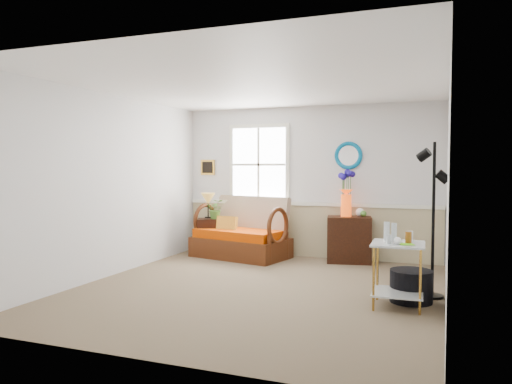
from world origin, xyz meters
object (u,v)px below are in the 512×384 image
(loveseat, at_px, (240,227))
(cabinet, at_px, (349,239))
(floor_lamp, at_px, (433,220))
(lamp_stand, at_px, (208,237))
(ottoman, at_px, (411,286))
(side_table, at_px, (398,275))

(loveseat, relative_size, cabinet, 2.12)
(loveseat, height_order, cabinet, loveseat)
(loveseat, xyz_separation_m, floor_lamp, (3.16, -1.61, 0.41))
(lamp_stand, relative_size, cabinet, 0.85)
(lamp_stand, xyz_separation_m, ottoman, (3.59, -1.97, -0.13))
(ottoman, bearing_deg, lamp_stand, 151.29)
(side_table, distance_m, floor_lamp, 0.88)
(cabinet, distance_m, ottoman, 2.41)
(loveseat, relative_size, floor_lamp, 0.86)
(cabinet, height_order, ottoman, cabinet)
(lamp_stand, distance_m, cabinet, 2.49)
(loveseat, relative_size, side_table, 2.21)
(loveseat, distance_m, floor_lamp, 3.57)
(lamp_stand, distance_m, floor_lamp, 4.21)
(lamp_stand, bearing_deg, side_table, -32.88)
(side_table, xyz_separation_m, floor_lamp, (0.35, 0.58, 0.57))
(lamp_stand, height_order, ottoman, lamp_stand)
(loveseat, xyz_separation_m, cabinet, (1.83, 0.22, -0.14))
(ottoman, bearing_deg, cabinet, 117.43)
(side_table, relative_size, floor_lamp, 0.39)
(ottoman, bearing_deg, floor_lamp, 53.75)
(ottoman, bearing_deg, side_table, -115.19)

